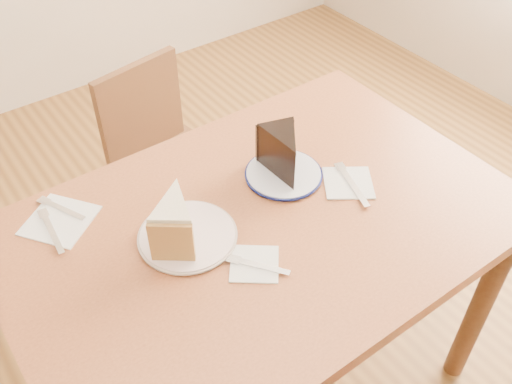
{
  "coord_description": "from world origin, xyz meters",
  "views": [
    {
      "loc": [
        -0.57,
        -0.75,
        1.72
      ],
      "look_at": [
        0.01,
        0.04,
        0.8
      ],
      "focal_mm": 40.0,
      "sensor_mm": 36.0,
      "label": 1
    }
  ],
  "objects_px": {
    "chair_far": "(169,164)",
    "chocolate_cake": "(285,157)",
    "table": "(263,247)",
    "plate_navy": "(284,174)",
    "carrot_cake": "(176,219)",
    "plate_cream": "(188,236)"
  },
  "relations": [
    {
      "from": "chair_far",
      "to": "chocolate_cake",
      "type": "distance_m",
      "value": 0.69
    },
    {
      "from": "table",
      "to": "chocolate_cake",
      "type": "xyz_separation_m",
      "value": [
        0.13,
        0.09,
        0.16
      ]
    },
    {
      "from": "table",
      "to": "plate_navy",
      "type": "relative_size",
      "value": 6.3
    },
    {
      "from": "plate_navy",
      "to": "chocolate_cake",
      "type": "relative_size",
      "value": 1.4
    },
    {
      "from": "table",
      "to": "carrot_cake",
      "type": "relative_size",
      "value": 9.29
    },
    {
      "from": "plate_navy",
      "to": "carrot_cake",
      "type": "height_order",
      "value": "carrot_cake"
    },
    {
      "from": "plate_cream",
      "to": "chocolate_cake",
      "type": "bearing_deg",
      "value": 7.1
    },
    {
      "from": "chair_far",
      "to": "plate_cream",
      "type": "distance_m",
      "value": 0.74
    },
    {
      "from": "chair_far",
      "to": "plate_cream",
      "type": "xyz_separation_m",
      "value": [
        -0.26,
        -0.61,
        0.32
      ]
    },
    {
      "from": "chair_far",
      "to": "chocolate_cake",
      "type": "height_order",
      "value": "chocolate_cake"
    },
    {
      "from": "plate_cream",
      "to": "plate_navy",
      "type": "distance_m",
      "value": 0.31
    },
    {
      "from": "table",
      "to": "carrot_cake",
      "type": "distance_m",
      "value": 0.26
    },
    {
      "from": "carrot_cake",
      "to": "chocolate_cake",
      "type": "relative_size",
      "value": 0.95
    },
    {
      "from": "table",
      "to": "chair_far",
      "type": "bearing_deg",
      "value": 82.99
    },
    {
      "from": "chair_far",
      "to": "plate_cream",
      "type": "height_order",
      "value": "chair_far"
    },
    {
      "from": "carrot_cake",
      "to": "table",
      "type": "bearing_deg",
      "value": 19.78
    },
    {
      "from": "chair_far",
      "to": "plate_cream",
      "type": "bearing_deg",
      "value": 56.66
    },
    {
      "from": "chair_far",
      "to": "carrot_cake",
      "type": "distance_m",
      "value": 0.76
    },
    {
      "from": "table",
      "to": "plate_navy",
      "type": "bearing_deg",
      "value": 34.71
    },
    {
      "from": "plate_cream",
      "to": "carrot_cake",
      "type": "relative_size",
      "value": 1.69
    },
    {
      "from": "chair_far",
      "to": "chocolate_cake",
      "type": "bearing_deg",
      "value": 84.81
    },
    {
      "from": "table",
      "to": "chocolate_cake",
      "type": "relative_size",
      "value": 8.81
    }
  ]
}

